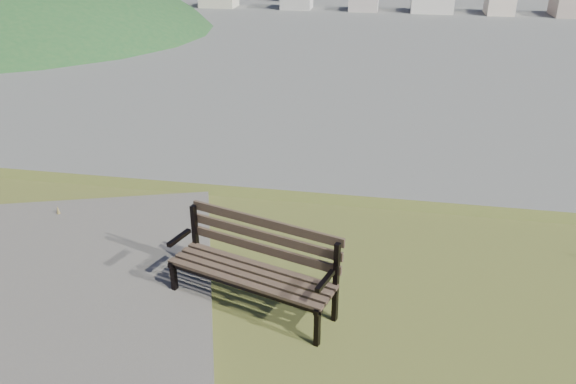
# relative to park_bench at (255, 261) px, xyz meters

# --- Properties ---
(park_bench) EXTENTS (1.72, 0.99, 0.86)m
(park_bench) POSITION_rel_park_bench_xyz_m (0.00, 0.00, 0.00)
(park_bench) COLOR #493B2A
(park_bench) RESTS_ON hilltop_mesa
(gravel_patch) EXTENTS (4.22, 5.05, 0.09)m
(gravel_patch) POSITION_rel_park_bench_xyz_m (-1.94, -0.35, -0.45)
(gravel_patch) COLOR #5B574F
(gravel_patch) RESTS_ON hilltop_mesa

